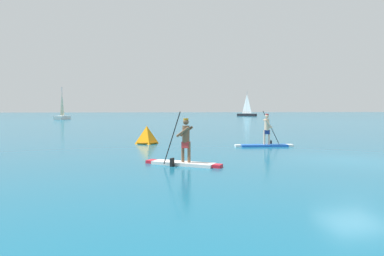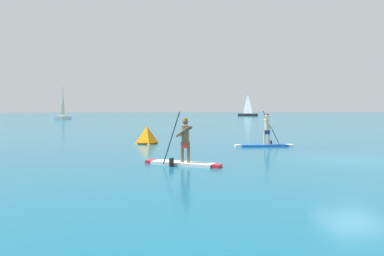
{
  "view_description": "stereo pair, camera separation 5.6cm",
  "coord_description": "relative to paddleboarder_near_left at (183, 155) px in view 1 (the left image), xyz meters",
  "views": [
    {
      "loc": [
        -8.64,
        -11.94,
        2.0
      ],
      "look_at": [
        -5.2,
        6.29,
        0.99
      ],
      "focal_mm": 32.29,
      "sensor_mm": 36.0,
      "label": 1
    },
    {
      "loc": [
        -8.58,
        -11.95,
        2.0
      ],
      "look_at": [
        -5.2,
        6.29,
        0.99
      ],
      "focal_mm": 32.29,
      "sensor_mm": 36.0,
      "label": 2
    }
  ],
  "objects": [
    {
      "name": "paddleboarder_near_left",
      "position": [
        0.0,
        0.0,
        0.0
      ],
      "size": [
        2.6,
        1.96,
        1.95
      ],
      "rotation": [
        0.0,
        0.0,
        2.54
      ],
      "color": "white",
      "rests_on": "ground"
    },
    {
      "name": "sailboat_right_horizon",
      "position": [
        32.33,
        83.6,
        0.63
      ],
      "size": [
        4.96,
        5.1,
        7.41
      ],
      "rotation": [
        0.0,
        0.0,
        5.48
      ],
      "color": "black",
      "rests_on": "ground"
    },
    {
      "name": "sailboat_left_horizon",
      "position": [
        -14.64,
        60.22,
        0.41
      ],
      "size": [
        2.44,
        5.61,
        6.43
      ],
      "rotation": [
        0.0,
        0.0,
        1.39
      ],
      "color": "white",
      "rests_on": "ground"
    },
    {
      "name": "race_marker_buoy",
      "position": [
        -0.85,
        8.09,
        0.07
      ],
      "size": [
        1.23,
        1.23,
        1.04
      ],
      "color": "orange",
      "rests_on": "ground"
    },
    {
      "name": "ground",
      "position": [
        6.67,
        -0.15,
        -0.38
      ],
      "size": [
        440.0,
        440.0,
        0.0
      ],
      "primitive_type": "plane",
      "color": "#145B7A"
    },
    {
      "name": "paddleboarder_mid_center",
      "position": [
        5.33,
        5.34,
        0.01
      ],
      "size": [
        3.17,
        0.9,
        1.95
      ],
      "rotation": [
        0.0,
        0.0,
        -0.11
      ],
      "color": "blue",
      "rests_on": "ground"
    }
  ]
}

